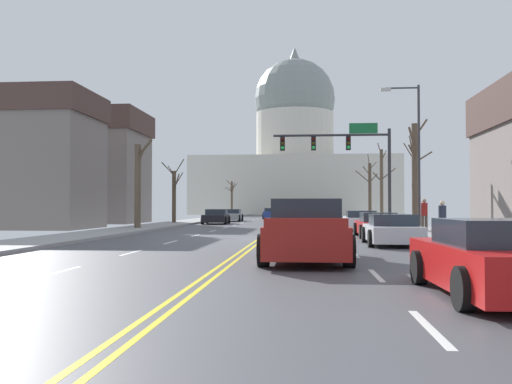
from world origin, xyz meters
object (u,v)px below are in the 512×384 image
Objects in this scene: pickup_truck_near_03 at (306,233)px; sedan_near_02 at (392,230)px; street_lamp_right at (414,145)px; pedestrian_01 at (442,216)px; sedan_near_00 at (360,221)px; pedestrian_00 at (424,213)px; sedan_near_01 at (377,226)px; sedan_oncoming_00 at (216,217)px; sedan_oncoming_01 at (232,215)px; sedan_near_04 at (497,260)px; sedan_oncoming_02 at (272,214)px; signal_gantry at (347,152)px.

sedan_near_02 is at bearing 62.95° from pickup_truck_near_03.
pedestrian_01 is (0.17, -5.62, -3.84)m from street_lamp_right.
pickup_truck_near_03 is at bearing -99.85° from sedan_near_00.
sedan_near_01 is at bearing -129.43° from pedestrian_00.
pedestrian_00 is 1.10× the size of pedestrian_01.
sedan_oncoming_00 is at bearing 132.37° from street_lamp_right.
pedestrian_00 reaches higher than sedan_oncoming_01.
sedan_near_02 is at bearing -72.35° from sedan_oncoming_01.
sedan_near_00 is 1.03× the size of sedan_oncoming_00.
sedan_near_00 is at bearing 89.69° from sedan_near_04.
pedestrian_00 is at bearing 67.76° from pickup_truck_near_03.
sedan_oncoming_01 is (-10.46, 20.58, -0.02)m from sedan_near_00.
sedan_oncoming_00 is at bearing 131.40° from sedan_near_00.
sedan_near_02 is 1.01× the size of sedan_oncoming_01.
sedan_near_04 reaches higher than sedan_oncoming_01.
sedan_near_04 reaches higher than sedan_oncoming_02.
sedan_near_01 is 3.08m from pedestrian_01.
sedan_near_01 is (0.58, -11.09, -4.60)m from signal_gantry.
sedan_oncoming_02 is (3.24, 10.43, 0.05)m from sedan_oncoming_01.
sedan_near_04 is at bearing -90.65° from sedan_near_02.
signal_gantry is 27.93m from sedan_oncoming_02.
pickup_truck_near_03 is at bearing -117.05° from sedan_near_02.
pedestrian_00 reaches higher than sedan_near_04.
pedestrian_00 is (13.73, -15.29, 0.53)m from sedan_oncoming_00.
sedan_near_00 is at bearing 91.14° from sedan_near_01.
pedestrian_00 reaches higher than pickup_truck_near_03.
signal_gantry reaches higher than sedan_near_02.
street_lamp_right is (3.13, -6.83, -0.29)m from signal_gantry.
pickup_truck_near_03 reaches higher than sedan_oncoming_02.
sedan_near_02 is at bearing -88.43° from signal_gantry.
sedan_near_02 is at bearing -108.67° from pedestrian_00.
street_lamp_right is at bearing 82.70° from sedan_near_04.
sedan_oncoming_02 is at bearing 99.46° from sedan_near_02.
sedan_oncoming_01 is at bearing 116.93° from sedan_near_00.
street_lamp_right is at bearing 69.82° from pickup_truck_near_03.
sedan_near_00 is 1.01× the size of sedan_near_04.
sedan_near_01 is 0.89× the size of pickup_truck_near_03.
street_lamp_right is 4.61× the size of pedestrian_00.
pedestrian_01 reaches higher than pickup_truck_near_03.
sedan_oncoming_00 is 0.94× the size of sedan_oncoming_02.
signal_gantry is 6.29m from sedan_near_00.
sedan_near_04 is (-0.13, -24.51, 0.02)m from sedan_near_00.
street_lamp_right is at bearing -65.37° from signal_gantry.
street_lamp_right is 17.65m from pickup_truck_near_03.
pedestrian_00 is at bearing -60.00° from street_lamp_right.
sedan_near_01 is 5.51m from sedan_near_02.
signal_gantry is at bearing 114.63° from street_lamp_right.
street_lamp_right reaches higher than signal_gantry.
sedan_near_00 reaches higher than sedan_near_02.
sedan_oncoming_00 is 2.77× the size of pedestrian_01.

